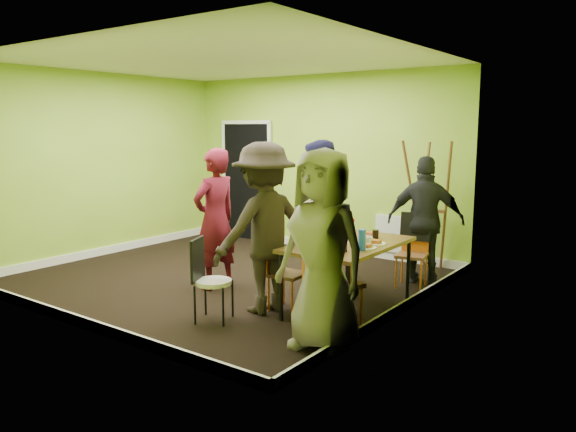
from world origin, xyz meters
name	(u,v)px	position (x,y,z in m)	size (l,w,h in m)	color
ground	(226,278)	(0.00, 0.00, 0.00)	(5.00, 5.00, 0.00)	black
room_walls	(226,204)	(-0.02, 0.04, 0.99)	(5.04, 4.54, 2.82)	#8DA92B
dining_table	(349,248)	(1.96, -0.21, 0.70)	(0.90, 1.50, 0.75)	black
chair_left_far	(323,240)	(1.28, 0.36, 0.61)	(0.55, 0.55, 1.08)	orange
chair_left_near	(282,266)	(1.35, -0.58, 0.48)	(0.38, 0.37, 0.86)	orange
chair_back_end	(415,234)	(2.12, 1.19, 0.64)	(0.44, 0.50, 0.91)	orange
chair_front_end	(326,274)	(2.16, -0.98, 0.60)	(0.58, 0.58, 1.07)	orange
chair_bentwood	(208,275)	(0.96, -1.32, 0.47)	(0.44, 0.44, 0.86)	black
easel	(427,207)	(1.97, 1.92, 0.89)	(0.72, 0.68, 1.81)	brown
plate_near_left	(346,235)	(1.73, 0.14, 0.76)	(0.24, 0.24, 0.01)	white
plate_near_right	(316,245)	(1.76, -0.53, 0.76)	(0.22, 0.22, 0.01)	white
plate_far_back	(369,235)	(1.95, 0.27, 0.76)	(0.22, 0.22, 0.01)	white
plate_far_front	(322,252)	(1.99, -0.78, 0.76)	(0.22, 0.22, 0.01)	white
plate_wall_back	(374,244)	(2.22, -0.10, 0.76)	(0.24, 0.24, 0.01)	white
plate_wall_front	(365,248)	(2.23, -0.34, 0.76)	(0.24, 0.24, 0.01)	white
thermos	(351,232)	(1.99, -0.20, 0.87)	(0.08, 0.08, 0.24)	white
blue_bottle	(362,240)	(2.26, -0.45, 0.86)	(0.08, 0.08, 0.21)	blue
orange_bottle	(355,237)	(1.94, -0.03, 0.79)	(0.03, 0.03, 0.08)	orange
glass_mid	(352,234)	(1.88, 0.00, 0.80)	(0.06, 0.06, 0.10)	black
glass_back	(375,234)	(2.08, 0.18, 0.80)	(0.07, 0.07, 0.10)	black
glass_front	(344,247)	(2.15, -0.61, 0.80)	(0.06, 0.06, 0.10)	black
cup_a	(325,241)	(1.82, -0.45, 0.80)	(0.12, 0.12, 0.09)	white
cup_b	(368,241)	(2.20, -0.23, 0.80)	(0.10, 0.10, 0.10)	white
person_standing	(215,219)	(0.20, -0.40, 0.86)	(0.63, 0.41, 1.73)	#5B0F1F
person_left_far	(318,212)	(1.08, 0.55, 0.91)	(0.88, 0.69, 1.82)	black
person_left_near	(264,228)	(1.24, -0.75, 0.91)	(1.18, 0.68, 1.82)	black
person_back_end	(425,220)	(2.19, 1.33, 0.81)	(0.95, 0.40, 1.62)	#212227
person_front_end	(322,250)	(2.30, -1.26, 0.90)	(0.88, 0.57, 1.80)	gray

